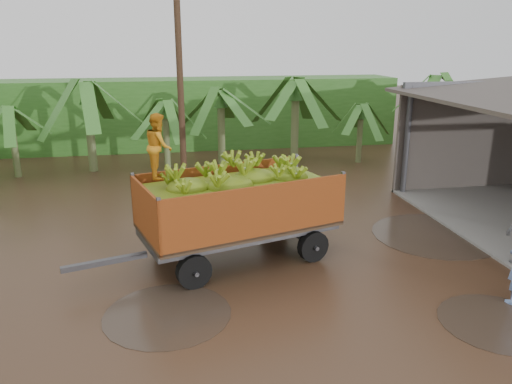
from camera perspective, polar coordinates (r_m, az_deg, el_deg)
ground at (r=12.75m, az=6.00°, el=-8.82°), size 100.00×100.00×0.00m
hedge_north at (r=27.29m, az=-7.45°, el=8.95°), size 22.00×3.00×3.60m
banana_trailer at (r=12.79m, az=-2.16°, el=-1.44°), size 6.93×3.70×3.87m
utility_pole at (r=19.23m, az=-8.64°, el=11.86°), size 1.20×0.24×7.65m
banana_plants at (r=18.15m, az=-16.50°, el=4.73°), size 25.21×19.92×4.40m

